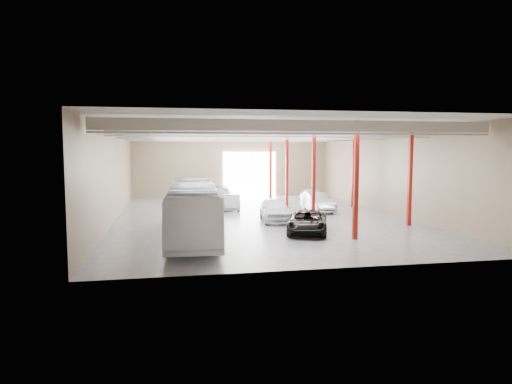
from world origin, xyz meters
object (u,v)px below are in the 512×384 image
object	(u,v)px
black_sedan	(307,222)
car_right_near	(318,202)
car_row_b	(232,202)
car_right_far	(313,196)
car_row_c	(221,195)
car_row_a	(275,210)
coach_bus	(193,210)

from	to	relation	value
black_sedan	car_right_near	xyz separation A→B (m)	(3.88, 9.58, 0.10)
car_row_b	car_right_near	xyz separation A→B (m)	(7.06, -2.50, 0.16)
car_right_far	black_sedan	bearing A→B (deg)	-107.06
car_row_c	car_row_b	bearing A→B (deg)	-79.68
car_row_a	car_right_near	world-z (taller)	car_row_a
car_right_near	coach_bus	bearing A→B (deg)	-137.80
car_row_c	car_right_near	xyz separation A→B (m)	(7.49, -7.70, 0.03)
black_sedan	coach_bus	bearing A→B (deg)	-157.70
coach_bus	car_row_b	bearing A→B (deg)	74.76
car_row_b	car_right_far	size ratio (longest dim) A/B	0.92
car_right_far	car_row_c	bearing A→B (deg)	165.97
car_right_far	car_right_near	bearing A→B (deg)	-101.24
car_row_a	car_right_near	xyz separation A→B (m)	(4.77, 4.38, -0.03)
car_row_b	car_row_c	world-z (taller)	car_row_c
car_row_b	car_right_near	size ratio (longest dim) A/B	0.81
coach_bus	black_sedan	world-z (taller)	coach_bus
black_sedan	car_row_b	size ratio (longest dim) A/B	1.29
car_row_a	car_row_c	distance (m)	12.38
black_sedan	car_right_far	distance (m)	15.63
car_row_a	car_right_near	distance (m)	6.47
car_row_a	car_right_far	xyz separation A→B (m)	(5.99, 9.58, -0.11)
car_right_near	car_row_b	bearing A→B (deg)	160.71
coach_bus	car_row_a	world-z (taller)	coach_bus
car_row_b	car_row_a	bearing A→B (deg)	-63.85
car_row_a	car_row_b	distance (m)	7.25
car_row_a	car_right_far	distance (m)	11.30
car_row_a	car_row_c	world-z (taller)	car_row_a
black_sedan	car_row_a	bearing A→B (deg)	118.63
coach_bus	car_row_b	world-z (taller)	coach_bus
coach_bus	car_row_b	size ratio (longest dim) A/B	3.03
coach_bus	car_row_a	xyz separation A→B (m)	(6.33, 5.62, -0.85)
car_row_a	car_row_c	size ratio (longest dim) A/B	0.92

